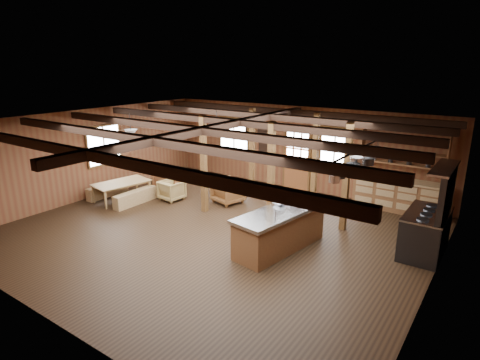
% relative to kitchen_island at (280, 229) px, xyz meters
% --- Properties ---
extents(room, '(10.04, 9.04, 2.84)m').
position_rel_kitchen_island_xyz_m(room, '(-1.80, -0.08, 0.92)').
color(room, black).
rests_on(room, ground).
extents(ceiling_joists, '(9.80, 8.82, 0.18)m').
position_rel_kitchen_island_xyz_m(ceiling_joists, '(-1.80, 0.10, 2.20)').
color(ceiling_joists, black).
rests_on(ceiling_joists, ceiling).
extents(timber_posts, '(3.95, 2.35, 2.80)m').
position_rel_kitchen_island_xyz_m(timber_posts, '(-1.28, 2.00, 0.92)').
color(timber_posts, '#4A2D15').
rests_on(timber_posts, floor).
extents(back_door, '(1.02, 0.08, 2.15)m').
position_rel_kitchen_island_xyz_m(back_door, '(-1.80, 4.37, 0.40)').
color(back_door, brown).
rests_on(back_door, floor).
extents(window_back_left, '(1.32, 0.06, 1.32)m').
position_rel_kitchen_island_xyz_m(window_back_left, '(-4.40, 4.38, 1.12)').
color(window_back_left, white).
rests_on(window_back_left, wall_back).
extents(window_back_right, '(1.02, 0.06, 1.32)m').
position_rel_kitchen_island_xyz_m(window_back_right, '(-0.50, 4.38, 1.12)').
color(window_back_right, white).
rests_on(window_back_right, wall_back).
extents(window_left, '(0.14, 1.24, 1.32)m').
position_rel_kitchen_island_xyz_m(window_left, '(-6.76, 0.42, 1.12)').
color(window_left, white).
rests_on(window_left, wall_back).
extents(notice_boards, '(1.08, 0.03, 0.90)m').
position_rel_kitchen_island_xyz_m(notice_boards, '(-3.30, 4.38, 1.16)').
color(notice_boards, silver).
rests_on(notice_boards, wall_back).
extents(back_counter, '(2.55, 0.60, 2.45)m').
position_rel_kitchen_island_xyz_m(back_counter, '(1.60, 4.13, 0.12)').
color(back_counter, brown).
rests_on(back_counter, floor).
extents(pendant_lamps, '(1.86, 2.36, 0.66)m').
position_rel_kitchen_island_xyz_m(pendant_lamps, '(-4.05, 0.92, 1.77)').
color(pendant_lamps, '#2B2B2E').
rests_on(pendant_lamps, ceiling).
extents(pot_rack, '(0.40, 3.00, 0.44)m').
position_rel_kitchen_island_xyz_m(pot_rack, '(1.65, 0.23, 1.79)').
color(pot_rack, '#2B2B2E').
rests_on(pot_rack, ceiling).
extents(kitchen_island, '(1.28, 2.61, 1.20)m').
position_rel_kitchen_island_xyz_m(kitchen_island, '(0.00, 0.00, 0.00)').
color(kitchen_island, brown).
rests_on(kitchen_island, floor).
extents(step_stool, '(0.48, 0.41, 0.37)m').
position_rel_kitchen_island_xyz_m(step_stool, '(-0.48, -0.22, -0.30)').
color(step_stool, brown).
rests_on(step_stool, floor).
extents(commercial_range, '(0.86, 1.67, 2.07)m').
position_rel_kitchen_island_xyz_m(commercial_range, '(2.85, 1.65, 0.18)').
color(commercial_range, '#2B2B2E').
rests_on(commercial_range, floor).
extents(dining_table, '(1.22, 1.82, 0.59)m').
position_rel_kitchen_island_xyz_m(dining_table, '(-5.70, 0.18, -0.18)').
color(dining_table, olive).
rests_on(dining_table, floor).
extents(bench_wall, '(0.27, 1.44, 0.40)m').
position_rel_kitchen_island_xyz_m(bench_wall, '(-6.45, 0.18, -0.28)').
color(bench_wall, brown).
rests_on(bench_wall, floor).
extents(bench_aisle, '(0.28, 1.50, 0.41)m').
position_rel_kitchen_island_xyz_m(bench_aisle, '(-5.13, 0.18, -0.27)').
color(bench_aisle, brown).
rests_on(bench_aisle, floor).
extents(armchair_a, '(1.09, 1.10, 0.75)m').
position_rel_kitchen_island_xyz_m(armchair_a, '(-5.27, 1.71, -0.11)').
color(armchair_a, brown).
rests_on(armchair_a, floor).
extents(armchair_b, '(0.99, 1.01, 0.75)m').
position_rel_kitchen_island_xyz_m(armchair_b, '(-2.87, 1.91, -0.10)').
color(armchair_b, brown).
rests_on(armchair_b, floor).
extents(armchair_c, '(0.73, 0.74, 0.62)m').
position_rel_kitchen_island_xyz_m(armchair_c, '(-4.48, 1.10, -0.17)').
color(armchair_c, olive).
rests_on(armchair_c, floor).
extents(counter_pot, '(0.29, 0.29, 0.18)m').
position_rel_kitchen_island_xyz_m(counter_pot, '(-0.11, 1.00, 0.55)').
color(counter_pot, silver).
rests_on(counter_pot, kitchen_island).
extents(bowl, '(0.34, 0.34, 0.07)m').
position_rel_kitchen_island_xyz_m(bowl, '(-0.21, 0.32, 0.50)').
color(bowl, silver).
rests_on(bowl, kitchen_island).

